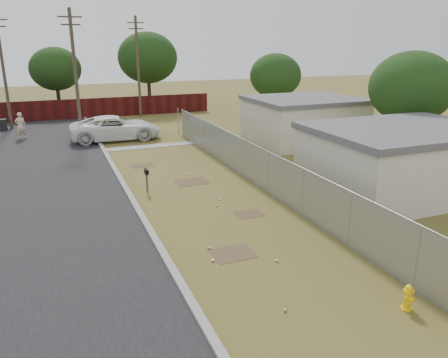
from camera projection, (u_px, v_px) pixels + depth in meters
name	position (u px, v px, depth m)	size (l,w,h in m)	color
ground	(206.00, 202.00, 19.37)	(120.00, 120.00, 0.00)	brown
street	(42.00, 170.00, 24.10)	(15.10, 60.00, 0.12)	black
chainlink_fence	(259.00, 171.00, 21.14)	(0.10, 27.06, 2.02)	gray
privacy_fence	(49.00, 110.00, 39.10)	(30.00, 0.12, 1.80)	#430E0E
utility_poles	(76.00, 69.00, 34.95)	(12.60, 8.24, 9.00)	#44382D
houses	(346.00, 137.00, 25.11)	(9.30, 17.24, 3.10)	silver
horizon_trees	(126.00, 67.00, 39.12)	(33.32, 31.94, 7.78)	#382419
fire_hydrant	(408.00, 298.00, 11.51)	(0.39, 0.39, 0.76)	yellow
mailbox	(146.00, 174.00, 20.47)	(0.19, 0.49, 1.12)	brown
pickup_truck	(116.00, 128.00, 31.33)	(2.90, 6.30, 1.75)	white
pedestrian	(21.00, 126.00, 31.65)	(0.71, 0.46, 1.94)	beige
trash_bin	(3.00, 125.00, 34.80)	(0.68, 0.67, 0.90)	black
scattered_litter	(224.00, 228.00, 16.61)	(2.39, 12.84, 0.07)	silver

